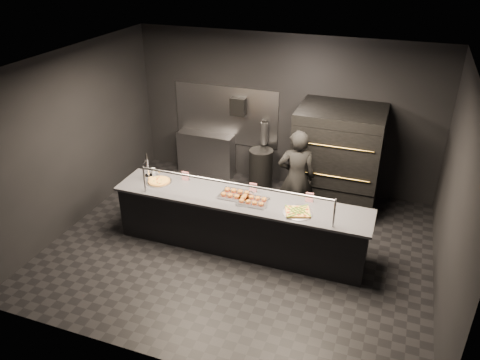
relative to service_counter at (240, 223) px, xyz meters
The scene contains 15 objects.
room 1.03m from the service_counter, 115.57° to the left, with size 6.04×6.00×3.00m.
service_counter is the anchor object (origin of this frame).
pizza_oven 2.30m from the service_counter, 57.73° to the left, with size 1.50×1.23×1.91m.
prep_shelf 2.82m from the service_counter, 124.59° to the left, with size 1.20×0.35×0.90m, color #99999E.
towel_dispenser 2.78m from the service_counter, 110.63° to the left, with size 0.30×0.20×0.35m, color black.
fire_extinguisher 2.50m from the service_counter, 98.30° to the left, with size 0.14×0.14×0.51m.
beer_tap 1.77m from the service_counter, behind, with size 0.13×0.19×0.51m.
round_pizza 1.53m from the service_counter, behind, with size 0.42×0.42×0.03m.
slider_tray_a 0.50m from the service_counter, 151.87° to the left, with size 0.51×0.39×0.08m.
slider_tray_b 0.53m from the service_counter, ahead, with size 0.51×0.41×0.07m.
square_pizza 1.07m from the service_counter, ahead, with size 0.45×0.45×0.05m.
condiment_jar 1.75m from the service_counter, behind, with size 0.17×0.07×0.11m.
tent_cards 0.60m from the service_counter, 84.30° to the left, with size 2.23×0.04×0.15m.
trash_bin 2.17m from the service_counter, 98.71° to the left, with size 0.47×0.47×0.79m, color black.
worker 1.30m from the service_counter, 58.58° to the left, with size 0.64×0.42×1.75m, color black.
Camera 1 is at (2.14, -5.94, 4.57)m, focal length 35.00 mm.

